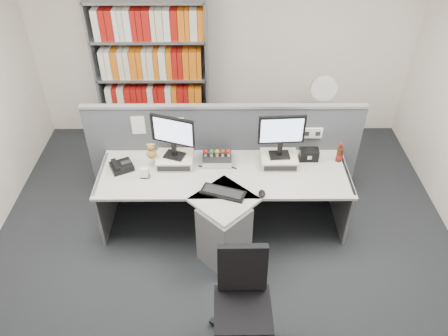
{
  "coord_description": "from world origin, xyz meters",
  "views": [
    {
      "loc": [
        -0.02,
        -2.71,
        3.59
      ],
      "look_at": [
        0.0,
        0.65,
        0.92
      ],
      "focal_mm": 35.26,
      "sensor_mm": 36.0,
      "label": 1
    }
  ],
  "objects_px": {
    "desk": "(224,206)",
    "mouse": "(262,193)",
    "desk_calendar": "(145,173)",
    "desktop_pc": "(217,158)",
    "speaker": "(309,154)",
    "monitor_right": "(281,133)",
    "filing_cabinet": "(316,138)",
    "monitor_left": "(173,134)",
    "desk_phone": "(121,166)",
    "cola_bottle": "(340,154)",
    "desk_fan": "(323,91)",
    "shelving_unit": "(154,78)",
    "keyboard": "(223,193)",
    "office_chair": "(242,299)"
  },
  "relations": [
    {
      "from": "desk_calendar",
      "to": "filing_cabinet",
      "type": "relative_size",
      "value": 0.16
    },
    {
      "from": "office_chair",
      "to": "desk_fan",
      "type": "bearing_deg",
      "value": 67.67
    },
    {
      "from": "monitor_left",
      "to": "cola_bottle",
      "type": "bearing_deg",
      "value": 1.4
    },
    {
      "from": "monitor_right",
      "to": "filing_cabinet",
      "type": "height_order",
      "value": "monitor_right"
    },
    {
      "from": "desk_phone",
      "to": "filing_cabinet",
      "type": "xyz_separation_m",
      "value": [
        2.27,
        1.1,
        -0.41
      ]
    },
    {
      "from": "desk_fan",
      "to": "mouse",
      "type": "bearing_deg",
      "value": -118.71
    },
    {
      "from": "desk",
      "to": "mouse",
      "type": "relative_size",
      "value": 23.99
    },
    {
      "from": "desk_calendar",
      "to": "monitor_right",
      "type": "bearing_deg",
      "value": 9.09
    },
    {
      "from": "desktop_pc",
      "to": "desk_phone",
      "type": "relative_size",
      "value": 1.07
    },
    {
      "from": "monitor_left",
      "to": "speaker",
      "type": "relative_size",
      "value": 2.36
    },
    {
      "from": "monitor_right",
      "to": "desktop_pc",
      "type": "xyz_separation_m",
      "value": [
        -0.65,
        0.04,
        -0.35
      ]
    },
    {
      "from": "speaker",
      "to": "keyboard",
      "type": "bearing_deg",
      "value": -149.23
    },
    {
      "from": "speaker",
      "to": "shelving_unit",
      "type": "height_order",
      "value": "shelving_unit"
    },
    {
      "from": "filing_cabinet",
      "to": "monitor_right",
      "type": "bearing_deg",
      "value": -121.28
    },
    {
      "from": "desktop_pc",
      "to": "mouse",
      "type": "xyz_separation_m",
      "value": [
        0.44,
        -0.54,
        -0.02
      ]
    },
    {
      "from": "desk",
      "to": "cola_bottle",
      "type": "bearing_deg",
      "value": 19.14
    },
    {
      "from": "monitor_left",
      "to": "monitor_right",
      "type": "bearing_deg",
      "value": -0.0
    },
    {
      "from": "mouse",
      "to": "shelving_unit",
      "type": "relative_size",
      "value": 0.05
    },
    {
      "from": "speaker",
      "to": "cola_bottle",
      "type": "bearing_deg",
      "value": -4.27
    },
    {
      "from": "monitor_right",
      "to": "cola_bottle",
      "type": "height_order",
      "value": "monitor_right"
    },
    {
      "from": "desk_phone",
      "to": "filing_cabinet",
      "type": "bearing_deg",
      "value": 25.88
    },
    {
      "from": "desk",
      "to": "desk_fan",
      "type": "bearing_deg",
      "value": 49.38
    },
    {
      "from": "desktop_pc",
      "to": "keyboard",
      "type": "relative_size",
      "value": 0.66
    },
    {
      "from": "desk_phone",
      "to": "desk_calendar",
      "type": "height_order",
      "value": "desk_calendar"
    },
    {
      "from": "monitor_right",
      "to": "cola_bottle",
      "type": "xyz_separation_m",
      "value": [
        0.65,
        0.04,
        -0.3
      ]
    },
    {
      "from": "monitor_right",
      "to": "office_chair",
      "type": "relative_size",
      "value": 0.5
    },
    {
      "from": "desk",
      "to": "shelving_unit",
      "type": "height_order",
      "value": "shelving_unit"
    },
    {
      "from": "desk_calendar",
      "to": "speaker",
      "type": "height_order",
      "value": "speaker"
    },
    {
      "from": "desktop_pc",
      "to": "speaker",
      "type": "bearing_deg",
      "value": 1.61
    },
    {
      "from": "monitor_left",
      "to": "monitor_right",
      "type": "relative_size",
      "value": 0.98
    },
    {
      "from": "monitor_right",
      "to": "desktop_pc",
      "type": "relative_size",
      "value": 1.59
    },
    {
      "from": "monitor_right",
      "to": "office_chair",
      "type": "height_order",
      "value": "monitor_right"
    },
    {
      "from": "desk",
      "to": "desk_fan",
      "type": "xyz_separation_m",
      "value": [
        1.2,
        1.4,
        0.58
      ]
    },
    {
      "from": "desktop_pc",
      "to": "desk_phone",
      "type": "distance_m",
      "value": 1.01
    },
    {
      "from": "cola_bottle",
      "to": "desk_phone",
      "type": "bearing_deg",
      "value": -176.78
    },
    {
      "from": "office_chair",
      "to": "monitor_left",
      "type": "bearing_deg",
      "value": 113.1
    },
    {
      "from": "desk",
      "to": "filing_cabinet",
      "type": "bearing_deg",
      "value": 49.39
    },
    {
      "from": "monitor_left",
      "to": "shelving_unit",
      "type": "relative_size",
      "value": 0.24
    },
    {
      "from": "mouse",
      "to": "shelving_unit",
      "type": "xyz_separation_m",
      "value": [
        -1.27,
        1.97,
        0.24
      ]
    },
    {
      "from": "monitor_left",
      "to": "mouse",
      "type": "bearing_deg",
      "value": -29.6
    },
    {
      "from": "monitor_right",
      "to": "cola_bottle",
      "type": "bearing_deg",
      "value": 3.79
    },
    {
      "from": "mouse",
      "to": "desk_calendar",
      "type": "bearing_deg",
      "value": 166.61
    },
    {
      "from": "desktop_pc",
      "to": "monitor_left",
      "type": "bearing_deg",
      "value": -174.99
    },
    {
      "from": "monitor_left",
      "to": "office_chair",
      "type": "relative_size",
      "value": 0.48
    },
    {
      "from": "desk",
      "to": "office_chair",
      "type": "xyz_separation_m",
      "value": [
        0.15,
        -1.17,
        0.07
      ]
    },
    {
      "from": "keyboard",
      "to": "mouse",
      "type": "distance_m",
      "value": 0.38
    },
    {
      "from": "keyboard",
      "to": "cola_bottle",
      "type": "height_order",
      "value": "cola_bottle"
    },
    {
      "from": "desk",
      "to": "desk_fan",
      "type": "distance_m",
      "value": 1.93
    },
    {
      "from": "desktop_pc",
      "to": "desk_fan",
      "type": "relative_size",
      "value": 0.58
    },
    {
      "from": "desktop_pc",
      "to": "speaker",
      "type": "height_order",
      "value": "speaker"
    }
  ]
}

